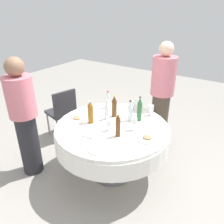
# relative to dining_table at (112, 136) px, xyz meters

# --- Properties ---
(ground_plane) EXTENTS (10.00, 10.00, 0.00)m
(ground_plane) POSITION_rel_dining_table_xyz_m (0.00, 0.00, -0.59)
(ground_plane) COLOR gray
(dining_table) EXTENTS (1.43, 1.43, 0.74)m
(dining_table) POSITION_rel_dining_table_xyz_m (0.00, 0.00, 0.00)
(dining_table) COLOR white
(dining_table) RESTS_ON ground_plane
(bottle_amber_west) EXTENTS (0.07, 0.07, 0.30)m
(bottle_amber_west) POSITION_rel_dining_table_xyz_m (0.27, 0.09, 0.29)
(bottle_amber_west) COLOR #8C5619
(bottle_amber_west) RESTS_ON dining_table
(bottle_brown_east) EXTENTS (0.07, 0.07, 0.30)m
(bottle_brown_east) POSITION_rel_dining_table_xyz_m (0.12, -0.23, 0.29)
(bottle_brown_east) COLOR #593314
(bottle_brown_east) RESTS_ON dining_table
(bottle_brown_front) EXTENTS (0.06, 0.06, 0.29)m
(bottle_brown_front) POSITION_rel_dining_table_xyz_m (-0.19, 0.16, 0.28)
(bottle_brown_front) COLOR #593314
(bottle_brown_front) RESTS_ON dining_table
(bottle_green_mid) EXTENTS (0.06, 0.06, 0.33)m
(bottle_green_mid) POSITION_rel_dining_table_xyz_m (-0.21, -0.31, 0.30)
(bottle_green_mid) COLOR #2D6B38
(bottle_green_mid) RESTS_ON dining_table
(bottle_clear_rear) EXTENTS (0.06, 0.06, 0.25)m
(bottle_clear_rear) POSITION_rel_dining_table_xyz_m (0.35, -0.41, 0.27)
(bottle_clear_rear) COLOR silver
(bottle_clear_rear) RESTS_ON dining_table
(bottle_clear_south) EXTENTS (0.06, 0.06, 0.27)m
(bottle_clear_south) POSITION_rel_dining_table_xyz_m (0.15, -0.11, 0.27)
(bottle_clear_south) COLOR silver
(bottle_clear_south) RESTS_ON dining_table
(bottle_clear_inner) EXTENTS (0.06, 0.06, 0.28)m
(bottle_clear_inner) POSITION_rel_dining_table_xyz_m (-0.11, -0.25, 0.28)
(bottle_clear_inner) COLOR silver
(bottle_clear_inner) RESTS_ON dining_table
(wine_glass_mid) EXTENTS (0.07, 0.07, 0.14)m
(wine_glass_mid) POSITION_rel_dining_table_xyz_m (-0.27, -0.54, 0.24)
(wine_glass_mid) COLOR white
(wine_glass_mid) RESTS_ON dining_table
(wine_glass_rear) EXTENTS (0.06, 0.06, 0.14)m
(wine_glass_rear) POSITION_rel_dining_table_xyz_m (-0.04, 0.12, 0.24)
(wine_glass_rear) COLOR white
(wine_glass_rear) RESTS_ON dining_table
(wine_glass_south) EXTENTS (0.07, 0.07, 0.16)m
(wine_glass_south) POSITION_rel_dining_table_xyz_m (-0.27, -0.06, 0.26)
(wine_glass_south) COLOR white
(wine_glass_south) RESTS_ON dining_table
(wine_glass_inner) EXTENTS (0.07, 0.07, 0.14)m
(wine_glass_inner) POSITION_rel_dining_table_xyz_m (0.00, -0.54, 0.25)
(wine_glass_inner) COLOR white
(wine_glass_inner) RESTS_ON dining_table
(plate_north) EXTENTS (0.23, 0.23, 0.02)m
(plate_north) POSITION_rel_dining_table_xyz_m (-0.17, 0.50, 0.16)
(plate_north) COLOR white
(plate_north) RESTS_ON dining_table
(plate_near) EXTENTS (0.24, 0.24, 0.04)m
(plate_near) POSITION_rel_dining_table_xyz_m (-0.50, 0.03, 0.16)
(plate_near) COLOR white
(plate_near) RESTS_ON dining_table
(plate_left) EXTENTS (0.25, 0.25, 0.04)m
(plate_left) POSITION_rel_dining_table_xyz_m (0.47, 0.12, 0.16)
(plate_left) COLOR white
(plate_left) RESTS_ON dining_table
(spoon_east) EXTENTS (0.13, 0.15, 0.00)m
(spoon_east) POSITION_rel_dining_table_xyz_m (0.30, 0.42, 0.15)
(spoon_east) COLOR silver
(spoon_east) RESTS_ON dining_table
(knife_front) EXTENTS (0.12, 0.16, 0.00)m
(knife_front) POSITION_rel_dining_table_xyz_m (0.00, -0.07, 0.15)
(knife_front) COLOR silver
(knife_front) RESTS_ON dining_table
(spoon_mid) EXTENTS (0.17, 0.10, 0.00)m
(spoon_mid) POSITION_rel_dining_table_xyz_m (-0.44, -0.25, 0.15)
(spoon_mid) COLOR silver
(spoon_mid) RESTS_ON dining_table
(folded_napkin) EXTENTS (0.17, 0.17, 0.02)m
(folded_napkin) POSITION_rel_dining_table_xyz_m (0.08, 0.32, 0.16)
(folded_napkin) COLOR white
(folded_napkin) RESTS_ON dining_table
(person_west) EXTENTS (0.34, 0.34, 1.58)m
(person_west) POSITION_rel_dining_table_xyz_m (0.94, 0.57, 0.24)
(person_west) COLOR #26262B
(person_west) RESTS_ON ground_plane
(person_east) EXTENTS (0.34, 0.34, 1.66)m
(person_east) POSITION_rel_dining_table_xyz_m (-0.24, -0.95, 0.28)
(person_east) COLOR #4C3F33
(person_east) RESTS_ON ground_plane
(chair_south) EXTENTS (0.49, 0.49, 0.87)m
(chair_south) POSITION_rel_dining_table_xyz_m (1.19, -0.30, -0.07)
(chair_south) COLOR #2D2D33
(chair_south) RESTS_ON ground_plane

